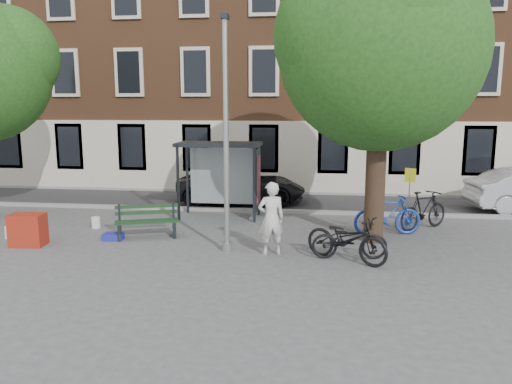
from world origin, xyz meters
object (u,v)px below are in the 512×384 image
object	(u,v)px
car_dark	(241,185)
bench	(147,223)
bus_shelter	(231,163)
painter	(271,218)
bike_d	(424,210)
bike_a	(350,240)
bike_b	(388,215)
notice_sign	(410,185)
lamppost	(226,148)
red_stand	(28,230)
bike_c	(347,239)

from	to	relation	value
car_dark	bench	bearing A→B (deg)	153.71
bus_shelter	painter	distance (m)	4.71
painter	bus_shelter	bearing A→B (deg)	-84.64
bike_d	bike_a	bearing A→B (deg)	104.78
bike_b	notice_sign	size ratio (longest dim) A/B	1.07
bike_a	lamppost	bearing A→B (deg)	79.79
bike_a	bus_shelter	bearing A→B (deg)	35.82
bike_b	car_dark	distance (m)	6.79
lamppost	bike_d	bearing A→B (deg)	28.66
bus_shelter	notice_sign	size ratio (longest dim) A/B	1.47
car_dark	bike_b	bearing A→B (deg)	-137.74
painter	red_stand	size ratio (longest dim) A/B	2.15
lamppost	bench	xyz separation A→B (m)	(-2.61, 1.09, -2.35)
lamppost	car_dark	world-z (taller)	lamppost
bus_shelter	red_stand	size ratio (longest dim) A/B	3.17
bike_a	notice_sign	world-z (taller)	notice_sign
car_dark	bike_d	bearing A→B (deg)	-126.36
bike_b	bike_d	xyz separation A→B (m)	(1.22, 0.85, -0.00)
bus_shelter	painter	size ratio (longest dim) A/B	1.47
lamppost	red_stand	distance (m)	6.08
lamppost	bench	distance (m)	3.68
bike_b	bike_d	world-z (taller)	bike_b
red_stand	notice_sign	xyz separation A→B (m)	(10.85, 3.27, 0.96)
painter	bench	distance (m)	4.04
painter	bike_a	distance (m)	2.08
bike_a	car_dark	bearing A→B (deg)	23.75
red_stand	notice_sign	size ratio (longest dim) A/B	0.46
bus_shelter	car_dark	distance (m)	2.86
bike_d	bench	bearing A→B (deg)	64.73
bench	bike_a	world-z (taller)	bike_a
bike_a	car_dark	distance (m)	7.98
bench	car_dark	xyz separation A→B (m)	(1.96, 5.60, 0.27)
lamppost	bike_a	size ratio (longest dim) A/B	3.18
notice_sign	bench	bearing A→B (deg)	-143.16
bike_c	red_stand	size ratio (longest dim) A/B	2.47
bike_d	lamppost	bearing A→B (deg)	79.71
bike_c	car_dark	size ratio (longest dim) A/B	0.44
bus_shelter	car_dark	world-z (taller)	bus_shelter
painter	bench	bearing A→B (deg)	-35.69
bike_a	notice_sign	xyz separation A→B (m)	(2.02, 3.38, 0.91)
bike_b	bike_a	bearing A→B (deg)	141.28
bus_shelter	bench	bearing A→B (deg)	-123.64
red_stand	bike_d	bearing A→B (deg)	16.18
bike_a	bike_b	bearing A→B (deg)	-31.89
bench	notice_sign	world-z (taller)	notice_sign
lamppost	bus_shelter	size ratio (longest dim) A/B	2.14
red_stand	notice_sign	distance (m)	11.38
bench	red_stand	bearing A→B (deg)	-176.34
bench	bike_d	world-z (taller)	bike_d
bench	notice_sign	size ratio (longest dim) A/B	1.00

